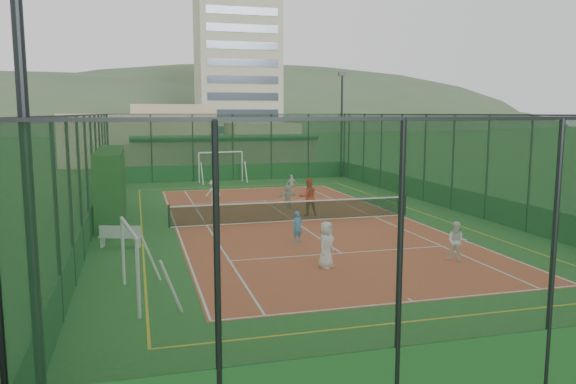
{
  "coord_description": "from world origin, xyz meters",
  "views": [
    {
      "loc": [
        -7.11,
        -25.15,
        5.09
      ],
      "look_at": [
        0.1,
        1.4,
        1.2
      ],
      "focal_mm": 35.0,
      "sensor_mm": 36.0,
      "label": 1
    }
  ],
  "objects_px": {
    "clubhouse": "(223,155)",
    "floodlight_ne": "(342,125)",
    "apartment_tower": "(237,60)",
    "child_near_mid": "(298,227)",
    "floodlight_sw": "(28,182)",
    "futsal_goal_far": "(221,167)",
    "child_far_left": "(213,192)",
    "futsal_goal_near": "(130,264)",
    "child_far_back": "(288,197)",
    "child_near_right": "(457,242)",
    "coach": "(308,197)",
    "white_bench": "(120,236)",
    "child_near_left": "(326,245)",
    "child_far_right": "(292,184)"
  },
  "relations": [
    {
      "from": "clubhouse",
      "to": "floodlight_ne",
      "type": "bearing_deg",
      "value": -32.12
    },
    {
      "from": "clubhouse",
      "to": "apartment_tower",
      "type": "distance_m",
      "value": 62.64
    },
    {
      "from": "floodlight_ne",
      "to": "child_near_mid",
      "type": "distance_m",
      "value": 23.29
    },
    {
      "from": "floodlight_sw",
      "to": "apartment_tower",
      "type": "bearing_deg",
      "value": 78.2
    },
    {
      "from": "futsal_goal_far",
      "to": "child_far_left",
      "type": "height_order",
      "value": "futsal_goal_far"
    },
    {
      "from": "apartment_tower",
      "to": "futsal_goal_near",
      "type": "height_order",
      "value": "apartment_tower"
    },
    {
      "from": "apartment_tower",
      "to": "child_far_back",
      "type": "bearing_deg",
      "value": -98.22
    },
    {
      "from": "floodlight_ne",
      "to": "clubhouse",
      "type": "xyz_separation_m",
      "value": [
        -8.6,
        5.4,
        -2.55
      ]
    },
    {
      "from": "floodlight_ne",
      "to": "futsal_goal_near",
      "type": "xyz_separation_m",
      "value": [
        -15.98,
        -26.28,
        -3.11
      ]
    },
    {
      "from": "child_near_right",
      "to": "coach",
      "type": "height_order",
      "value": "coach"
    },
    {
      "from": "child_far_left",
      "to": "coach",
      "type": "distance_m",
      "value": 6.22
    },
    {
      "from": "futsal_goal_far",
      "to": "child_near_mid",
      "type": "height_order",
      "value": "futsal_goal_far"
    },
    {
      "from": "apartment_tower",
      "to": "child_near_mid",
      "type": "bearing_deg",
      "value": -98.6
    },
    {
      "from": "floodlight_sw",
      "to": "child_far_left",
      "type": "distance_m",
      "value": 23.4
    },
    {
      "from": "futsal_goal_near",
      "to": "child_far_back",
      "type": "distance_m",
      "value": 15.58
    },
    {
      "from": "futsal_goal_far",
      "to": "coach",
      "type": "xyz_separation_m",
      "value": [
        2.16,
        -14.85,
        -0.16
      ]
    },
    {
      "from": "futsal_goal_far",
      "to": "white_bench",
      "type": "bearing_deg",
      "value": -117.02
    },
    {
      "from": "futsal_goal_far",
      "to": "child_near_left",
      "type": "bearing_deg",
      "value": -98.11
    },
    {
      "from": "clubhouse",
      "to": "futsal_goal_near",
      "type": "distance_m",
      "value": 32.54
    },
    {
      "from": "futsal_goal_far",
      "to": "child_near_mid",
      "type": "distance_m",
      "value": 20.36
    },
    {
      "from": "futsal_goal_far",
      "to": "child_far_left",
      "type": "relative_size",
      "value": 2.5
    },
    {
      "from": "futsal_goal_near",
      "to": "child_far_left",
      "type": "xyz_separation_m",
      "value": [
        4.36,
        15.55,
        -0.32
      ]
    },
    {
      "from": "floodlight_ne",
      "to": "child_near_mid",
      "type": "bearing_deg",
      "value": -114.8
    },
    {
      "from": "child_far_back",
      "to": "floodlight_sw",
      "type": "bearing_deg",
      "value": 47.79
    },
    {
      "from": "floodlight_ne",
      "to": "coach",
      "type": "xyz_separation_m",
      "value": [
        -7.51,
        -15.4,
        -3.18
      ]
    },
    {
      "from": "floodlight_ne",
      "to": "futsal_goal_near",
      "type": "height_order",
      "value": "floodlight_ne"
    },
    {
      "from": "futsal_goal_near",
      "to": "child_near_mid",
      "type": "relative_size",
      "value": 2.52
    },
    {
      "from": "child_near_left",
      "to": "child_far_right",
      "type": "height_order",
      "value": "child_near_left"
    },
    {
      "from": "child_near_right",
      "to": "child_far_left",
      "type": "height_order",
      "value": "child_near_right"
    },
    {
      "from": "child_far_left",
      "to": "child_far_back",
      "type": "bearing_deg",
      "value": 133.94
    },
    {
      "from": "child_far_right",
      "to": "child_far_back",
      "type": "distance_m",
      "value": 5.38
    },
    {
      "from": "clubhouse",
      "to": "futsal_goal_near",
      "type": "xyz_separation_m",
      "value": [
        -7.38,
        -31.68,
        -0.56
      ]
    },
    {
      "from": "child_near_mid",
      "to": "child_far_left",
      "type": "bearing_deg",
      "value": 85.96
    },
    {
      "from": "white_bench",
      "to": "coach",
      "type": "distance_m",
      "value": 9.99
    },
    {
      "from": "child_far_back",
      "to": "coach",
      "type": "bearing_deg",
      "value": 81.81
    },
    {
      "from": "child_near_mid",
      "to": "child_far_right",
      "type": "relative_size",
      "value": 1.03
    },
    {
      "from": "child_far_left",
      "to": "child_far_back",
      "type": "height_order",
      "value": "child_far_left"
    },
    {
      "from": "white_bench",
      "to": "child_near_mid",
      "type": "bearing_deg",
      "value": 11.43
    },
    {
      "from": "child_far_back",
      "to": "coach",
      "type": "height_order",
      "value": "coach"
    },
    {
      "from": "child_far_right",
      "to": "coach",
      "type": "relative_size",
      "value": 0.65
    },
    {
      "from": "child_far_back",
      "to": "child_near_mid",
      "type": "bearing_deg",
      "value": 60.05
    },
    {
      "from": "clubhouse",
      "to": "child_near_left",
      "type": "relative_size",
      "value": 9.79
    },
    {
      "from": "clubhouse",
      "to": "child_near_right",
      "type": "distance_m",
      "value": 30.67
    },
    {
      "from": "futsal_goal_near",
      "to": "child_far_back",
      "type": "relative_size",
      "value": 2.54
    },
    {
      "from": "futsal_goal_near",
      "to": "child_far_left",
      "type": "height_order",
      "value": "futsal_goal_near"
    },
    {
      "from": "coach",
      "to": "child_near_right",
      "type": "bearing_deg",
      "value": 103.88
    },
    {
      "from": "apartment_tower",
      "to": "futsal_goal_near",
      "type": "bearing_deg",
      "value": -101.94
    },
    {
      "from": "floodlight_sw",
      "to": "floodlight_ne",
      "type": "height_order",
      "value": "same"
    },
    {
      "from": "floodlight_sw",
      "to": "child_far_right",
      "type": "xyz_separation_m",
      "value": [
        10.95,
        25.36,
        -3.51
      ]
    },
    {
      "from": "child_near_left",
      "to": "child_near_mid",
      "type": "bearing_deg",
      "value": 44.77
    }
  ]
}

